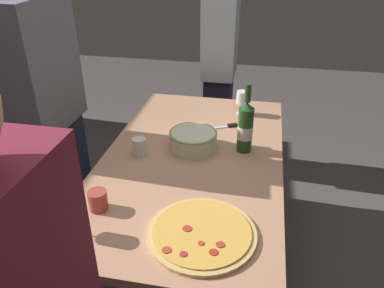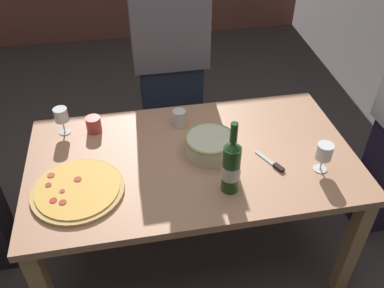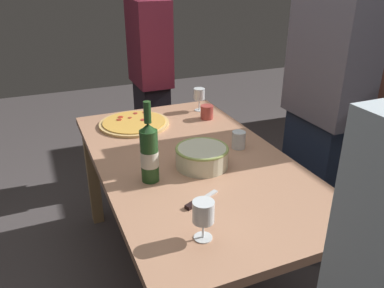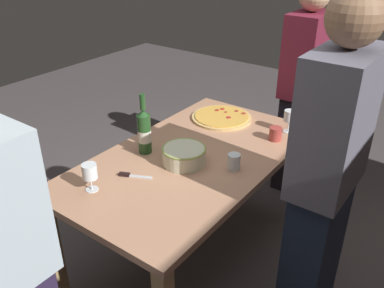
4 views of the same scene
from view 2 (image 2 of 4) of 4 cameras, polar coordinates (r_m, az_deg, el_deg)
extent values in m
plane|color=#4D4646|center=(2.56, 0.00, -14.53)|extent=(8.00, 8.00, 0.00)
cube|color=tan|center=(2.02, 0.00, -2.15)|extent=(1.60, 0.90, 0.04)
cube|color=tan|center=(2.27, 21.32, -13.36)|extent=(0.07, 0.07, 0.71)
cube|color=tan|center=(2.59, -18.16, -4.62)|extent=(0.07, 0.07, 0.71)
cube|color=tan|center=(2.75, 13.91, -0.77)|extent=(0.07, 0.07, 0.71)
cylinder|color=#DBB06B|center=(1.90, -15.61, -6.22)|extent=(0.41, 0.41, 0.02)
cylinder|color=gold|center=(1.89, -15.67, -5.99)|extent=(0.37, 0.37, 0.01)
cylinder|color=#A12E28|center=(1.94, -19.41, -5.41)|extent=(0.03, 0.03, 0.00)
cylinder|color=#A53D27|center=(1.89, -17.67, -6.29)|extent=(0.02, 0.02, 0.00)
cylinder|color=#B12F1E|center=(1.86, -18.80, -7.46)|extent=(0.03, 0.03, 0.00)
cylinder|color=#B33129|center=(1.93, -15.66, -4.75)|extent=(0.03, 0.03, 0.00)
cylinder|color=#AA3E2A|center=(1.98, -19.07, -4.16)|extent=(0.03, 0.03, 0.00)
cylinder|color=#A93420|center=(1.84, -17.59, -7.76)|extent=(0.03, 0.03, 0.00)
cylinder|color=beige|center=(2.00, 2.53, -0.16)|extent=(0.25, 0.25, 0.09)
torus|color=#96AA56|center=(1.98, 2.56, 0.81)|extent=(0.25, 0.25, 0.01)
cylinder|color=#214920|center=(1.77, 5.46, -3.54)|extent=(0.08, 0.08, 0.24)
cone|color=#214920|center=(1.69, 5.73, -0.23)|extent=(0.08, 0.08, 0.04)
cylinder|color=#214920|center=(1.64, 5.88, 1.59)|extent=(0.03, 0.03, 0.09)
cylinder|color=silver|center=(1.78, 5.44, -3.82)|extent=(0.08, 0.08, 0.07)
cylinder|color=white|center=(2.03, 17.42, -3.33)|extent=(0.07, 0.07, 0.00)
cylinder|color=white|center=(2.01, 17.61, -2.58)|extent=(0.01, 0.01, 0.07)
cylinder|color=white|center=(1.96, 18.01, -1.01)|extent=(0.08, 0.08, 0.08)
cylinder|color=maroon|center=(1.98, 17.89, -1.48)|extent=(0.07, 0.07, 0.03)
cylinder|color=white|center=(2.26, -17.29, 1.62)|extent=(0.06, 0.06, 0.00)
cylinder|color=white|center=(2.24, -17.47, 2.40)|extent=(0.01, 0.01, 0.07)
cylinder|color=white|center=(2.20, -17.83, 3.91)|extent=(0.07, 0.07, 0.07)
cylinder|color=maroon|center=(2.21, -17.71, 3.42)|extent=(0.06, 0.06, 0.03)
cylinder|color=white|center=(2.19, -1.79, 3.64)|extent=(0.07, 0.07, 0.09)
cylinder|color=#AF4039|center=(2.21, -13.56, 2.67)|extent=(0.08, 0.08, 0.08)
cube|color=silver|center=(2.02, 10.26, -2.02)|extent=(0.08, 0.13, 0.01)
cube|color=black|center=(1.98, 12.01, -3.23)|extent=(0.05, 0.06, 0.02)
cube|color=#1E293E|center=(2.82, -2.76, 3.50)|extent=(0.39, 0.20, 0.86)
cube|color=slate|center=(2.46, -3.31, 17.88)|extent=(0.45, 0.24, 0.64)
camera|label=1|loc=(1.80, -58.60, 10.65)|focal=35.15mm
camera|label=3|loc=(2.07, 54.34, 10.47)|focal=36.14mm
camera|label=4|loc=(3.35, 30.13, 32.61)|focal=38.27mm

